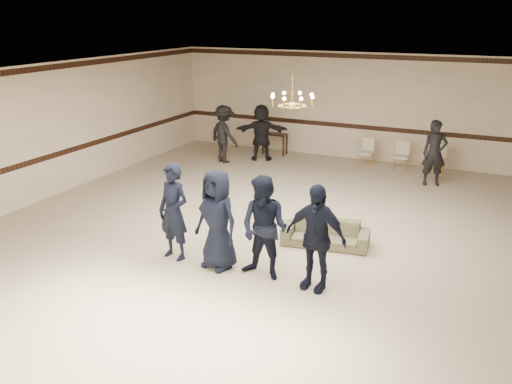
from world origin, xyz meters
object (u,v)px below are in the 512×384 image
chandelier (293,89)px  banquet_chair_right (438,160)px  boy_b (217,220)px  adult_left (224,134)px  adult_mid (261,132)px  settee (326,233)px  boy_d (315,237)px  boy_c (264,228)px  banquet_chair_left (367,152)px  boy_a (174,212)px  banquet_chair_mid (401,156)px  console_table (275,144)px  adult_right (435,153)px

chandelier → banquet_chair_right: (2.30, 5.24, -2.45)m
boy_b → adult_left: (-3.27, 6.30, -0.04)m
adult_mid → banquet_chair_right: 5.15m
settee → banquet_chair_right: size_ratio=1.99×
boy_d → banquet_chair_right: boy_d is taller
settee → adult_left: adult_left is taller
boy_c → settee: 1.91m
chandelier → adult_left: 5.74m
adult_left → banquet_chair_right: adult_left is taller
boy_c → banquet_chair_right: 7.85m
boy_b → banquet_chair_left: size_ratio=2.13×
adult_mid → boy_a: bearing=79.8°
banquet_chair_mid → adult_mid: bearing=-174.9°
boy_c → adult_mid: boy_c is taller
banquet_chair_left → banquet_chair_mid: size_ratio=1.00×
settee → console_table: bearing=112.5°
chandelier → boy_d: bearing=-59.9°
banquet_chair_mid → chandelier: bearing=-107.5°
boy_b → banquet_chair_mid: boy_b is taller
banquet_chair_left → banquet_chair_mid: same height
adult_right → boy_d: bearing=-119.0°
boy_b → console_table: size_ratio=2.25×
chandelier → adult_left: size_ratio=0.55×
boy_c → banquet_chair_left: bearing=97.1°
boy_a → adult_left: size_ratio=1.04×
boy_a → boy_b: 0.90m
adult_left → console_table: size_ratio=2.15×
boy_c → adult_left: (-4.17, 6.30, -0.04)m
banquet_chair_left → boy_d: bearing=-76.4°
banquet_chair_mid → banquet_chair_left: bearing=176.5°
adult_mid → banquet_chair_left: 3.18m
boy_c → boy_d: size_ratio=1.00×
adult_right → banquet_chair_mid: 1.50m
boy_c → adult_left: bearing=129.2°
boy_d → banquet_chair_mid: bearing=97.4°
adult_left → banquet_chair_right: bearing=-144.0°
settee → banquet_chair_right: banquet_chair_right is taller
boy_d → banquet_chair_right: (0.92, 7.62, -0.47)m
boy_d → banquet_chair_mid: (-0.08, 7.62, -0.47)m
boy_d → boy_c: bearing=-173.2°
banquet_chair_left → boy_b: bearing=-89.9°
boy_d → adult_left: 8.09m
boy_a → boy_c: size_ratio=1.00×
chandelier → boy_a: (-1.32, -2.38, -1.98)m
settee → adult_mid: 6.54m
boy_b → adult_mid: (-2.37, 7.00, -0.04)m
adult_right → banquet_chair_mid: adult_right is taller
settee → banquet_chair_right: bearing=68.9°
chandelier → banquet_chair_mid: (1.30, 5.24, -2.45)m
chandelier → adult_mid: 5.76m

